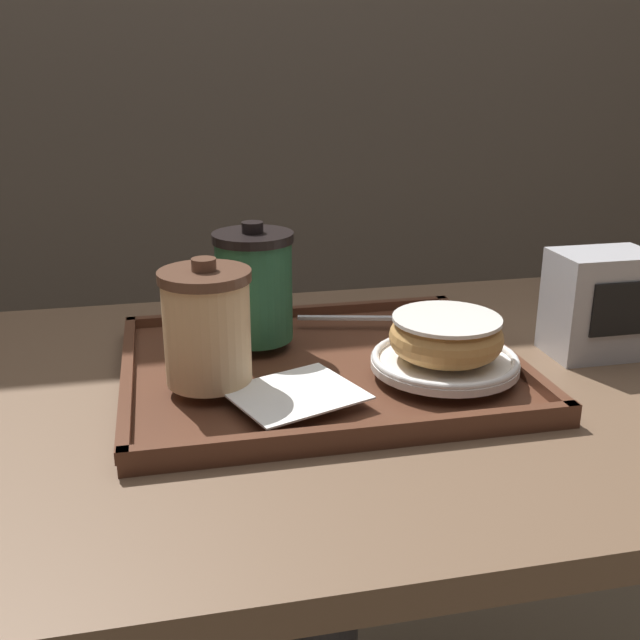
# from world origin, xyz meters

# --- Properties ---
(wall_behind) EXTENTS (8.00, 0.05, 2.40)m
(wall_behind) POSITION_xyz_m (0.00, 1.10, 1.20)
(wall_behind) COLOR brown
(wall_behind) RESTS_ON ground_plane
(cafe_table) EXTENTS (1.08, 0.65, 0.75)m
(cafe_table) POSITION_xyz_m (0.00, 0.00, 0.60)
(cafe_table) COLOR brown
(cafe_table) RESTS_ON ground_plane
(serving_tray) EXTENTS (0.42, 0.35, 0.02)m
(serving_tray) POSITION_xyz_m (-0.00, 0.02, 0.76)
(serving_tray) COLOR #512D1E
(serving_tray) RESTS_ON cafe_table
(napkin_paper) EXTENTS (0.15, 0.14, 0.00)m
(napkin_paper) POSITION_xyz_m (-0.05, -0.07, 0.78)
(napkin_paper) COLOR white
(napkin_paper) RESTS_ON serving_tray
(coffee_cup_front) EXTENTS (0.09, 0.09, 0.13)m
(coffee_cup_front) POSITION_xyz_m (-0.12, -0.02, 0.83)
(coffee_cup_front) COLOR #E0B784
(coffee_cup_front) RESTS_ON serving_tray
(coffee_cup_rear) EXTENTS (0.09, 0.09, 0.14)m
(coffee_cup_rear) POSITION_xyz_m (-0.06, 0.09, 0.84)
(coffee_cup_rear) COLOR #235638
(coffee_cup_rear) RESTS_ON serving_tray
(plate_with_chocolate_donut) EXTENTS (0.15, 0.15, 0.01)m
(plate_with_chocolate_donut) POSITION_xyz_m (0.12, -0.04, 0.78)
(plate_with_chocolate_donut) COLOR white
(plate_with_chocolate_donut) RESTS_ON serving_tray
(donut_chocolate_glazed) EXTENTS (0.12, 0.12, 0.04)m
(donut_chocolate_glazed) POSITION_xyz_m (0.12, -0.04, 0.81)
(donut_chocolate_glazed) COLOR tan
(donut_chocolate_glazed) RESTS_ON plate_with_chocolate_donut
(spoon) EXTENTS (0.16, 0.05, 0.01)m
(spoon) POSITION_xyz_m (0.11, 0.12, 0.78)
(spoon) COLOR silver
(spoon) RESTS_ON serving_tray
(napkin_dispenser) EXTENTS (0.11, 0.08, 0.12)m
(napkin_dispenser) POSITION_xyz_m (0.33, 0.02, 0.81)
(napkin_dispenser) COLOR #B7B7BC
(napkin_dispenser) RESTS_ON cafe_table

